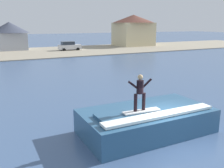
{
  "coord_description": "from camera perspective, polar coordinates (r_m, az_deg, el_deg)",
  "views": [
    {
      "loc": [
        -7.14,
        -8.25,
        5.29
      ],
      "look_at": [
        -0.4,
        5.11,
        1.66
      ],
      "focal_mm": 39.94,
      "sensor_mm": 36.0,
      "label": 1
    }
  ],
  "objects": [
    {
      "name": "house_gabled_white",
      "position": [
        61.66,
        4.9,
        12.47
      ],
      "size": [
        10.07,
        10.07,
        7.39
      ],
      "color": "beige",
      "rests_on": "ground_plane"
    },
    {
      "name": "surfboard",
      "position": [
        11.62,
        6.78,
        -6.17
      ],
      "size": [
        1.85,
        0.51,
        0.06
      ],
      "color": "white",
      "rests_on": "wave_crest"
    },
    {
      "name": "shoreline_bank",
      "position": [
        48.93,
        -18.35,
        6.82
      ],
      "size": [
        120.0,
        19.0,
        0.13
      ],
      "color": "gray",
      "rests_on": "ground_plane"
    },
    {
      "name": "house_small_cottage",
      "position": [
        55.3,
        -22.34,
        10.42
      ],
      "size": [
        7.66,
        7.66,
        5.66
      ],
      "color": "#9EA3AD",
      "rests_on": "ground_plane"
    },
    {
      "name": "surfer",
      "position": [
        11.32,
        6.42,
        -1.51
      ],
      "size": [
        1.25,
        0.32,
        1.69
      ],
      "color": "black",
      "rests_on": "surfboard"
    },
    {
      "name": "wave_crest",
      "position": [
        12.57,
        7.98,
        -8.25
      ],
      "size": [
        6.43,
        3.36,
        1.34
      ],
      "color": "#2E587C",
      "rests_on": "ground_plane"
    },
    {
      "name": "car_far_shore",
      "position": [
        51.01,
        -9.78,
        8.56
      ],
      "size": [
        4.37,
        2.17,
        1.86
      ],
      "color": "silver",
      "rests_on": "ground_plane"
    },
    {
      "name": "ground_plane",
      "position": [
        12.13,
        12.99,
        -12.59
      ],
      "size": [
        260.0,
        260.0,
        0.0
      ],
      "primitive_type": "plane",
      "color": "#3F587F"
    }
  ]
}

